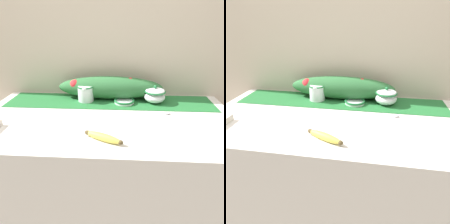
{
  "view_description": "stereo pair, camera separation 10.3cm",
  "coord_description": "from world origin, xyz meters",
  "views": [
    {
      "loc": [
        0.09,
        -0.98,
        1.41
      ],
      "look_at": [
        0.03,
        -0.05,
        0.99
      ],
      "focal_mm": 35.0,
      "sensor_mm": 36.0,
      "label": 1
    },
    {
      "loc": [
        0.19,
        -0.97,
        1.41
      ],
      "look_at": [
        0.03,
        -0.05,
        0.99
      ],
      "focal_mm": 35.0,
      "sensor_mm": 36.0,
      "label": 2
    }
  ],
  "objects": [
    {
      "name": "small_dish",
      "position": [
        0.09,
        0.19,
        0.95
      ],
      "size": [
        0.12,
        0.12,
        0.02
      ],
      "color": "white",
      "rests_on": "countertop"
    },
    {
      "name": "countertop",
      "position": [
        0.0,
        0.0,
        0.47
      ],
      "size": [
        1.3,
        0.69,
        0.94
      ],
      "primitive_type": "cube",
      "color": "silver",
      "rests_on": "ground_plane"
    },
    {
      "name": "spoon",
      "position": [
        0.3,
        0.06,
        0.94
      ],
      "size": [
        0.15,
        0.02,
        0.01
      ],
      "rotation": [
        0.0,
        0.0,
        -0.03
      ],
      "color": "silver",
      "rests_on": "countertop"
    },
    {
      "name": "cream_pitcher",
      "position": [
        -0.14,
        0.22,
        0.99
      ],
      "size": [
        0.1,
        0.11,
        0.09
      ],
      "color": "white",
      "rests_on": "countertop"
    },
    {
      "name": "sugar_bowl",
      "position": [
        0.26,
        0.21,
        0.99
      ],
      "size": [
        0.12,
        0.12,
        0.1
      ],
      "color": "white",
      "rests_on": "countertop"
    },
    {
      "name": "poinsettia_garland",
      "position": [
        -0.0,
        0.27,
        1.01
      ],
      "size": [
        0.62,
        0.15,
        0.13
      ],
      "color": "#2D6B38",
      "rests_on": "countertop"
    },
    {
      "name": "table_runner",
      "position": [
        0.0,
        0.21,
        0.94
      ],
      "size": [
        1.19,
        0.24,
        0.0
      ],
      "primitive_type": "cube",
      "color": "#236B33",
      "rests_on": "countertop"
    },
    {
      "name": "banana",
      "position": [
        0.0,
        -0.22,
        0.96
      ],
      "size": [
        0.17,
        0.1,
        0.03
      ],
      "rotation": [
        0.0,
        0.0,
        -0.45
      ],
      "color": "#DBCC4C",
      "rests_on": "countertop"
    },
    {
      "name": "back_wall",
      "position": [
        0.0,
        0.37,
        1.2
      ],
      "size": [
        2.1,
        0.04,
        2.4
      ],
      "primitive_type": "cube",
      "color": "beige",
      "rests_on": "ground_plane"
    }
  ]
}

